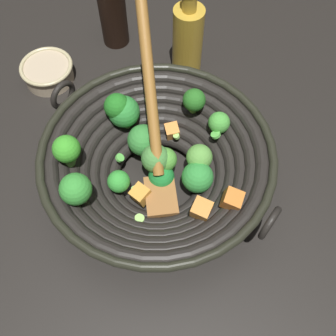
# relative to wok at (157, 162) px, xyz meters

# --- Properties ---
(ground_plane) EXTENTS (4.00, 4.00, 0.00)m
(ground_plane) POSITION_rel_wok_xyz_m (-0.00, 0.00, -0.07)
(ground_plane) COLOR black
(wok) EXTENTS (0.40, 0.38, 0.25)m
(wok) POSITION_rel_wok_xyz_m (0.00, 0.00, 0.00)
(wok) COLOR black
(wok) RESTS_ON ground
(soy_sauce_bottle) EXTENTS (0.06, 0.06, 0.17)m
(soy_sauce_bottle) POSITION_rel_wok_xyz_m (0.19, -0.31, 0.00)
(soy_sauce_bottle) COLOR black
(soy_sauce_bottle) RESTS_ON ground
(cooking_oil_bottle) EXTENTS (0.06, 0.06, 0.19)m
(cooking_oil_bottle) POSITION_rel_wok_xyz_m (0.02, -0.27, 0.01)
(cooking_oil_bottle) COLOR gold
(cooking_oil_bottle) RESTS_ON ground
(prep_bowl) EXTENTS (0.11, 0.11, 0.04)m
(prep_bowl) POSITION_rel_wok_xyz_m (0.28, -0.16, -0.05)
(prep_bowl) COLOR tan
(prep_bowl) RESTS_ON ground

